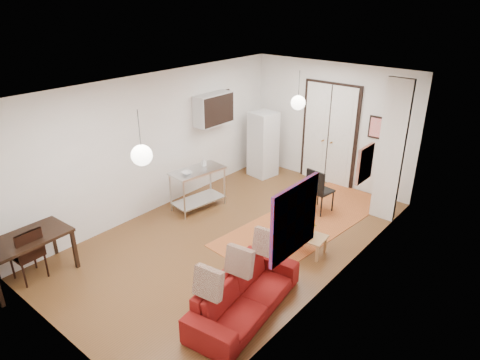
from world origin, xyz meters
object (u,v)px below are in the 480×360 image
Objects in this scene: sofa at (245,295)px; fridge at (263,144)px; kitchen_counter at (198,183)px; dining_chair_near at (31,247)px; black_side_chair at (323,185)px; dining_chair_far at (31,247)px; coffee_table at (304,236)px; dining_table at (24,243)px.

fridge is at bearing 26.25° from sofa.
dining_chair_near reaches higher than kitchen_counter.
dining_chair_near is at bearing 72.07° from black_side_chair.
coffee_table is at bearing 136.90° from dining_chair_far.
fridge is 1.18× the size of dining_table.
dining_chair_far is at bearing 0.00° from dining_chair_near.
kitchen_counter is 1.31× the size of dining_chair_far.
dining_table is at bearing 108.88° from sofa.
fridge reaches higher than dining_chair_near.
dining_chair_near is (-3.22, -1.54, 0.24)m from sofa.
dining_chair_near is at bearing -131.08° from coffee_table.
dining_table is 1.41× the size of black_side_chair.
sofa is at bearing 113.51° from dining_chair_near.
dining_chair_far is (0.00, 0.00, 0.00)m from dining_chair_near.
kitchen_counter is 0.88× the size of dining_table.
dining_chair_far is 0.95× the size of black_side_chair.
black_side_chair is (2.12, 1.63, 0.01)m from kitchen_counter.
coffee_table is 3.64m from fridge.
kitchen_counter is 3.49m from dining_chair_near.
kitchen_counter is at bearing 45.37° from black_side_chair.
dining_table is at bearing 72.47° from black_side_chair.
dining_chair_far is at bearing -84.98° from fridge.
black_side_chair is at bearing 45.64° from kitchen_counter.
sofa is 5.22m from fridge.
dining_table is 1.49× the size of dining_chair_near.
dining_table is (-0.34, -3.57, 0.11)m from kitchen_counter.
black_side_chair is (2.45, 5.20, -0.09)m from dining_table.
dining_chair_near is at bearing 0.00° from dining_chair_far.
coffee_table is 0.85× the size of black_side_chair.
sofa is 3.58m from dining_chair_near.
fridge reaches higher than dining_chair_far.
coffee_table is (-0.20, 1.92, 0.01)m from sofa.
sofa is at bearing -25.80° from kitchen_counter.
sofa is 1.47× the size of dining_table.
coffee_table is at bearing 49.68° from dining_table.
dining_chair_far is (0.00, 0.09, -0.13)m from dining_table.
kitchen_counter reaches higher than dining_table.
fridge is (-0.03, 2.36, 0.25)m from kitchen_counter.
black_side_chair is at bearing 152.31° from dining_chair_far.
dining_table is at bearing -84.94° from fridge.
black_side_chair reaches higher than dining_chair_far.
sofa is 2.46× the size of coffee_table.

